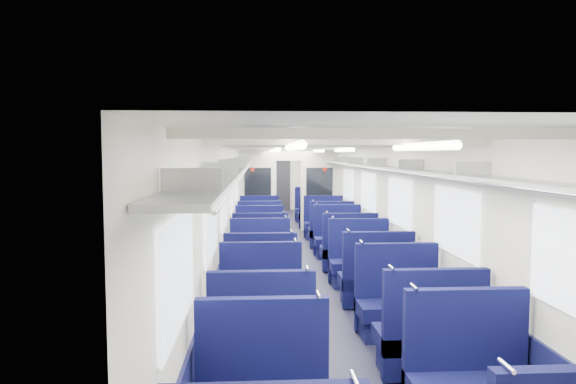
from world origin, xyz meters
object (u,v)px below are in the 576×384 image
Objects in this scene: seat_4 at (262,344)px; seat_9 at (376,282)px; seat_8 at (261,284)px; seat_13 at (349,252)px; end_door at (280,184)px; seat_11 at (360,265)px; bulkhead at (289,188)px; seat_20 at (259,216)px; seat_17 at (331,233)px; seat_10 at (260,264)px; seat_14 at (260,242)px; seat_12 at (260,252)px; seat_23 at (311,211)px; seat_18 at (260,225)px; seat_16 at (260,233)px; seat_6 at (261,305)px; seat_22 at (259,211)px; seat_21 at (315,216)px; seat_19 at (324,225)px; seat_5 at (430,341)px; seat_15 at (338,241)px; seat_7 at (399,307)px.

seat_9 is (1.66, 2.29, 0.00)m from seat_4.
seat_8 is 1.00× the size of seat_13.
end_door reaches higher than seat_11.
bulkhead is 2.46× the size of seat_20.
seat_4 is at bearing -103.65° from seat_17.
seat_13 is at bearing 90.00° from seat_11.
seat_10 is 1.00× the size of seat_14.
seat_12 is 6.97m from seat_23.
seat_17 is 1.00× the size of seat_18.
bulkhead reaches higher than seat_16.
seat_6 is 10.11m from seat_22.
seat_21 is 2.12m from seat_22.
seat_16 is 2.01m from seat_19.
seat_18 is at bearing 101.42° from seat_5.
seat_11 and seat_17 have the same top height.
seat_5 is at bearing -0.52° from seat_4.
seat_18 is 1.00× the size of seat_22.
seat_12 is 2.77m from seat_17.
seat_18 is (0.00, 1.20, 0.00)m from seat_16.
seat_5 is 1.00× the size of seat_9.
end_door is 11.54m from seat_11.
seat_15 is (0.00, 2.34, 0.00)m from seat_11.
seat_16 is 1.00× the size of seat_17.
seat_17 is at bearing -73.07° from bulkhead.
end_door is 5.00m from seat_21.
seat_14 is at bearing -102.15° from bulkhead.
seat_4 is at bearing -90.00° from seat_22.
seat_15 is 1.04m from seat_17.
bulkhead reaches higher than seat_12.
seat_16 is (-1.66, 1.21, 0.00)m from seat_15.
end_door reaches higher than seat_5.
seat_7 is 1.00× the size of seat_11.
seat_11 is at bearing -70.72° from seat_18.
seat_9 is 1.00× the size of seat_15.
seat_9 is 1.00× the size of seat_10.
seat_21 is (0.83, 0.50, -0.88)m from bulkhead.
seat_12 is at bearing -90.00° from seat_16.
end_door is 3.72m from seat_22.
seat_5 is 1.00× the size of seat_11.
seat_23 is at bearing 69.33° from seat_16.
seat_7 is 2.04m from seat_8.
seat_19 is (0.00, 2.33, 0.00)m from seat_15.
seat_7 is (0.83, -8.47, -0.88)m from bulkhead.
seat_13 is (1.66, 3.24, 0.00)m from seat_6.
seat_9 and seat_14 have the same top height.
bulkhead is 2.46× the size of seat_6.
seat_20 is at bearing -141.48° from seat_23.
seat_22 is (0.00, 4.38, 0.00)m from seat_16.
seat_7 is at bearing -6.16° from seat_6.
seat_20 is (0.00, 4.37, 0.00)m from seat_14.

